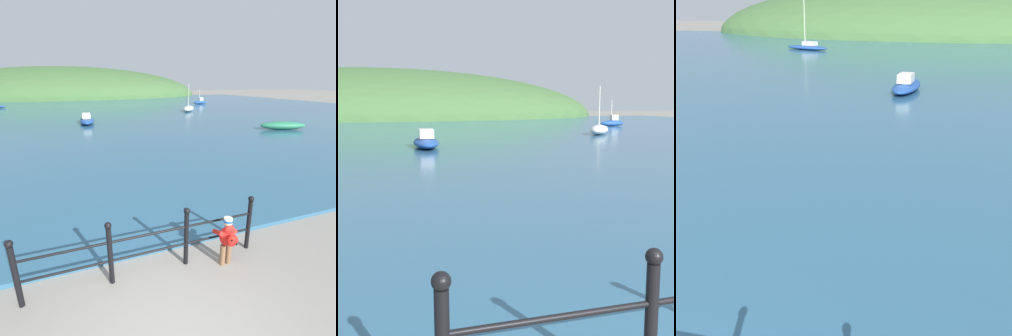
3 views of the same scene
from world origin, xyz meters
The scene contains 8 objects.
water centered at (0.00, 32.00, 0.05)m, with size 80.00×60.00×0.10m, color #2D5B7A.
far_hillside centered at (0.00, 66.16, 0.00)m, with size 63.42×34.88×13.50m.
iron_railing centered at (0.17, 1.50, 0.64)m, with size 4.43×0.12×1.21m.
child_in_coat centered at (1.60, 1.20, 0.61)m, with size 0.39×0.54×1.00m.
boat_blue_hull centered at (0.60, 20.46, 0.38)m, with size 1.42×3.83×0.86m.
boat_twin_mast centered at (12.54, 25.95, 0.41)m, with size 2.71×3.14×3.09m.
boat_far_left centered at (18.70, 34.77, 0.43)m, with size 2.20×0.81×2.26m.
boat_nearest_quay centered at (13.58, 12.27, 0.39)m, with size 3.36×2.06×0.59m.
Camera 1 is at (-0.99, -2.40, 3.41)m, focal length 28.00 mm.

